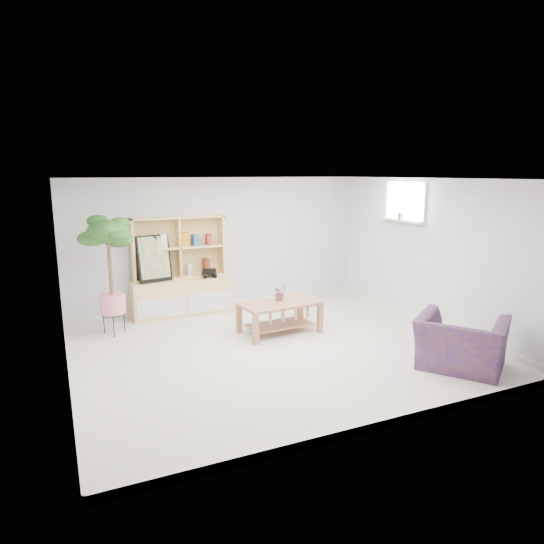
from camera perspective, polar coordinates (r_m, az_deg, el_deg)
name	(u,v)px	position (r m, az deg, el deg)	size (l,w,h in m)	color
floor	(275,348)	(7.07, 0.33, -8.93)	(5.50, 5.00, 0.01)	beige
ceiling	(275,179)	(6.62, 0.36, 10.90)	(5.50, 5.00, 0.01)	white
walls	(275,266)	(6.75, 0.34, 0.66)	(5.51, 5.01, 2.40)	silver
baseboard	(275,345)	(7.06, 0.33, -8.55)	(5.50, 5.00, 0.10)	white
window	(406,202)	(8.62, 15.47, 7.99)	(0.10, 0.98, 0.68)	#CBE3F8
window_sill	(402,221)	(8.61, 15.05, 5.87)	(0.14, 1.00, 0.04)	white
storage_unit	(181,266)	(8.64, -10.70, 0.65)	(1.74, 0.59, 1.74)	#E3C268
poster	(154,259)	(8.46, -13.70, 1.54)	(0.58, 0.13, 0.80)	yellow
toy_truck	(209,273)	(8.69, -7.39, -0.07)	(0.32, 0.22, 0.17)	black
coffee_table	(280,317)	(7.65, 0.90, -5.37)	(1.22, 0.66, 0.50)	#97603D
table_plant	(280,293)	(7.66, 0.91, -2.44)	(0.23, 0.20, 0.25)	#1A6323
floor_tree	(111,276)	(7.82, -18.44, -0.44)	(0.69, 0.69, 1.86)	#1D4218
armchair	(461,340)	(6.70, 21.38, -7.41)	(1.06, 0.92, 0.78)	navy
sill_plant	(401,212)	(8.62, 14.93, 6.81)	(0.13, 0.11, 0.24)	#1D4218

